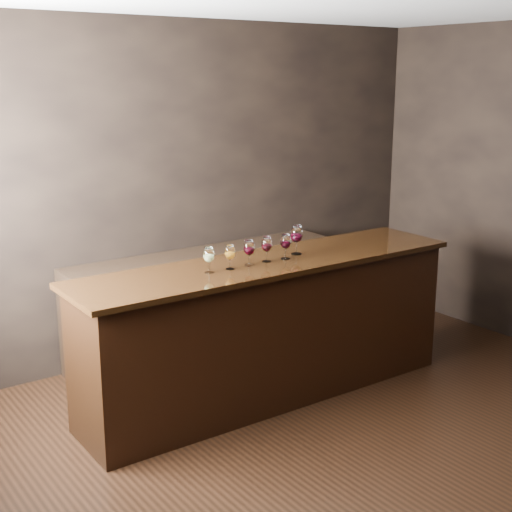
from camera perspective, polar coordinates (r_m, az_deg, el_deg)
ground at (r=4.86m, az=8.55°, el=-14.83°), size 5.00×5.00×0.00m
room_shell at (r=4.20m, az=6.08°, el=6.82°), size 5.02×4.52×2.81m
bar_counter at (r=5.29m, az=1.07°, el=-6.07°), size 2.90×0.66×1.01m
bar_top at (r=5.13m, az=1.09°, el=-0.55°), size 3.00×0.73×0.04m
back_bar_shelf at (r=6.19m, az=-4.13°, el=-3.65°), size 2.47×0.40×0.89m
glass_white at (r=4.79m, az=-3.79°, el=0.05°), size 0.08×0.08×0.18m
glass_amber at (r=4.87m, az=-2.10°, el=0.25°), size 0.07×0.07×0.17m
glass_red_a at (r=4.96m, az=-0.56°, el=0.62°), size 0.08×0.08×0.18m
glass_red_b at (r=5.07m, az=0.86°, el=0.90°), size 0.08×0.08×0.18m
glass_red_c at (r=5.15m, az=2.38°, el=1.12°), size 0.08×0.08×0.18m
glass_red_d at (r=5.28m, az=3.26°, el=1.71°), size 0.09×0.09×0.22m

